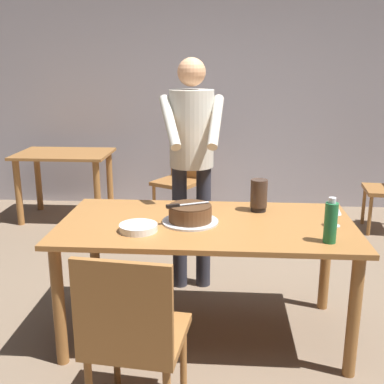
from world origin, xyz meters
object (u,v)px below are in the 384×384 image
Objects in this scene: background_table at (65,167)px; background_chair_0 at (181,175)px; cake_on_platter at (190,214)px; chair_near_side at (133,333)px; plate_stack at (138,228)px; water_bottle at (331,222)px; main_dining_table at (206,238)px; cake_knife at (179,205)px; person_cutting_cake at (192,150)px; hurricane_lamp at (259,195)px; wine_glass_near at (335,209)px.

background_table is 1.11× the size of background_chair_0.
chair_near_side is (-0.20, -0.82, -0.31)m from cake_on_platter.
plate_stack is 0.88× the size of water_bottle.
background_chair_0 reaches higher than main_dining_table.
cake_knife is 0.15× the size of person_cutting_cake.
background_table is at bearing 134.63° from hurricane_lamp.
wine_glass_near is 0.14× the size of background_table.
hurricane_lamp reaches higher than cake_knife.
main_dining_table is at bearing 178.88° from wine_glass_near.
person_cutting_cake is (0.25, 0.84, 0.31)m from plate_stack.
chair_near_side reaches higher than cake_knife.
background_table is (-1.48, 2.29, -0.29)m from cake_knife.
background_table is (-2.40, 2.26, -0.28)m from wine_glass_near.
cake_on_platter is 0.38× the size of chair_near_side.
main_dining_table is 7.11× the size of water_bottle.
cake_knife is 0.87m from water_bottle.
background_chair_0 is (-0.07, 3.14, 0.00)m from chair_near_side.
water_bottle reaches higher than hurricane_lamp.
water_bottle is 2.82m from background_chair_0.
cake_on_platter is at bearing -148.42° from hurricane_lamp.
water_bottle reaches higher than cake_on_platter.
wine_glass_near reaches higher than plate_stack.
person_cutting_cake is at bearing 101.76° from main_dining_table.
cake_knife is 0.25× the size of background_table.
wine_glass_near is 0.16× the size of background_chair_0.
main_dining_table is 0.78m from wine_glass_near.
hurricane_lamp is at bearing 37.36° from main_dining_table.
water_bottle is at bearing -68.12° from background_chair_0.
hurricane_lamp is 2.82m from background_table.
wine_glass_near is 1.38m from chair_near_side.
chair_near_side is (0.08, -0.65, -0.28)m from plate_stack.
wine_glass_near is (0.92, 0.03, -0.01)m from cake_knife.
person_cutting_cake reaches higher than cake_on_platter.
chair_near_side is at bearing -150.81° from water_bottle.
cake_on_platter is 0.33m from plate_stack.
chair_near_side reaches higher than plate_stack.
person_cutting_cake reaches higher than cake_knife.
water_bottle reaches higher than chair_near_side.
background_chair_0 is (-0.27, 2.32, -0.31)m from cake_on_platter.
plate_stack is 0.24× the size of background_chair_0.
person_cutting_cake is 1.61m from chair_near_side.
plate_stack is 2.50m from background_chair_0.
main_dining_table is at bearing 6.78° from cake_on_platter.
plate_stack reaches higher than main_dining_table.
water_bottle reaches higher than cake_knife.
background_chair_0 is at bearing 115.85° from wine_glass_near.
hurricane_lamp is (-0.43, 0.26, 0.00)m from wine_glass_near.
plate_stack is 0.93m from person_cutting_cake.
main_dining_table is at bearing 157.00° from water_bottle.
water_bottle is at bearing -16.23° from cake_knife.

